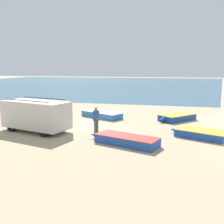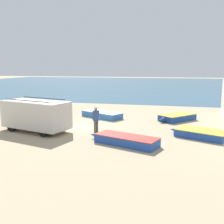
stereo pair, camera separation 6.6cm
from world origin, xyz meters
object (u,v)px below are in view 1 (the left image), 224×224
object	(u,v)px
fishing_rowboat_1	(101,114)
fisherman_1	(96,117)
fishing_rowboat_3	(200,133)
fishing_rowboat_0	(176,117)
fishing_rowboat_2	(125,140)
fishing_rowboat_4	(55,108)
parked_van	(36,115)

from	to	relation	value
fishing_rowboat_1	fisherman_1	distance (m)	5.58
fishing_rowboat_3	fishing_rowboat_0	bearing A→B (deg)	-49.81
fishing_rowboat_1	fisherman_1	size ratio (longest dim) A/B	2.57
fishing_rowboat_2	fishing_rowboat_4	distance (m)	13.49
fishing_rowboat_3	fishing_rowboat_4	size ratio (longest dim) A/B	0.82
fishing_rowboat_1	fishing_rowboat_2	bearing A→B (deg)	143.17
fishing_rowboat_0	fishing_rowboat_3	xyz separation A→B (m)	(1.47, -5.10, -0.02)
fishing_rowboat_3	fisherman_1	world-z (taller)	fisherman_1
parked_van	fishing_rowboat_0	xyz separation A→B (m)	(9.47, 6.12, -0.91)
fishing_rowboat_2	fisherman_1	bearing A→B (deg)	-23.29
fishing_rowboat_0	fishing_rowboat_1	world-z (taller)	fishing_rowboat_1
fishing_rowboat_0	fisherman_1	world-z (taller)	fisherman_1
fishing_rowboat_3	fishing_rowboat_2	bearing A→B (deg)	55.05
parked_van	fishing_rowboat_2	world-z (taller)	parked_van
fishing_rowboat_0	fishing_rowboat_1	bearing A→B (deg)	-47.03
parked_van	fishing_rowboat_1	distance (m)	6.74
fishing_rowboat_1	fishing_rowboat_3	world-z (taller)	fishing_rowboat_1
fishing_rowboat_4	fisherman_1	world-z (taller)	fisherman_1
fishing_rowboat_4	parked_van	bearing A→B (deg)	176.85
fishing_rowboat_3	fishing_rowboat_1	bearing A→B (deg)	-7.77
fisherman_1	fishing_rowboat_3	bearing A→B (deg)	43.66
fishing_rowboat_2	fishing_rowboat_4	xyz separation A→B (m)	(-9.17, 9.89, 0.05)
fishing_rowboat_2	fishing_rowboat_3	size ratio (longest dim) A/B	1.20
fishing_rowboat_2	fishing_rowboat_4	size ratio (longest dim) A/B	0.99
fishing_rowboat_1	fishing_rowboat_3	distance (m)	9.44
parked_van	fishing_rowboat_3	xyz separation A→B (m)	(10.94, 1.02, -0.93)
fishing_rowboat_1	fishing_rowboat_2	world-z (taller)	fishing_rowboat_1
fishing_rowboat_1	fishing_rowboat_3	size ratio (longest dim) A/B	1.19
parked_van	fishing_rowboat_2	distance (m)	6.82
fishing_rowboat_4	fisherman_1	xyz separation A→B (m)	(6.77, -7.66, 0.74)
fishing_rowboat_2	fishing_rowboat_3	world-z (taller)	fishing_rowboat_2
fisherman_1	parked_van	bearing A→B (deg)	-131.28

